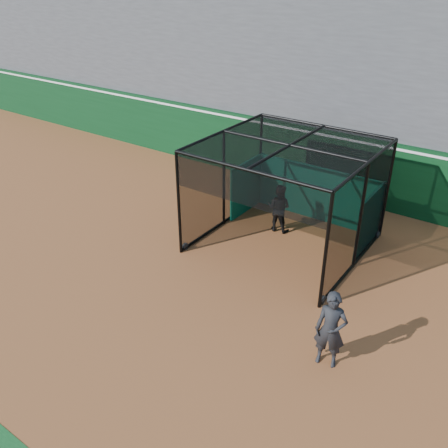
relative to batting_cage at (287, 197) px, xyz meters
The scene contains 6 objects.
ground 4.54m from the batting_cage, 100.98° to the right, with size 120.00×120.00×0.00m, color brown.
outfield_wall 4.43m from the batting_cage, 100.51° to the left, with size 50.00×0.50×2.50m.
grandstand 8.64m from the batting_cage, 95.67° to the left, with size 50.00×7.85×8.95m.
batting_cage is the anchor object (origin of this frame).
batter 1.21m from the batting_cage, 131.92° to the left, with size 0.79×0.62×1.63m, color black.
on_deck_player 5.24m from the batting_cage, 50.51° to the right, with size 0.76×0.59×1.86m.
Camera 1 is at (6.76, -7.55, 7.76)m, focal length 38.00 mm.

